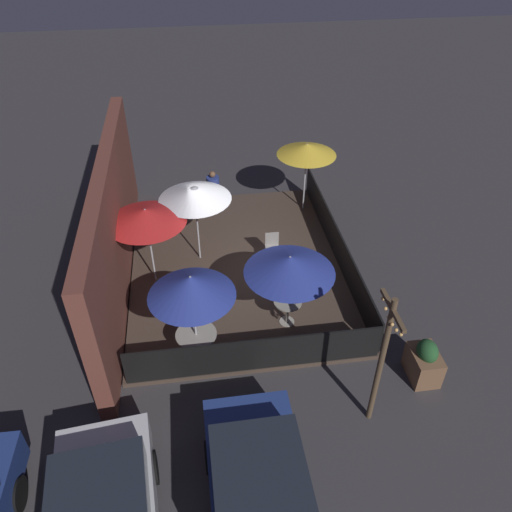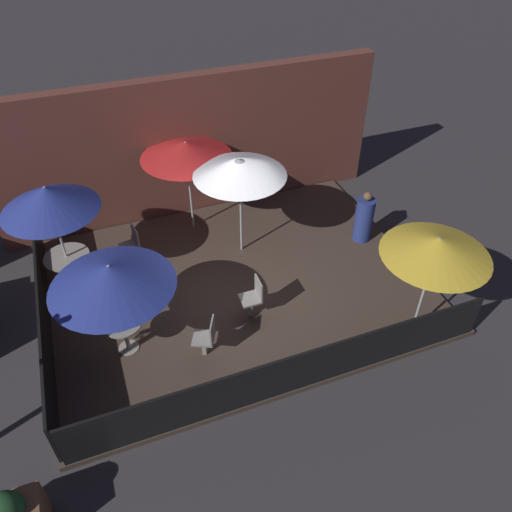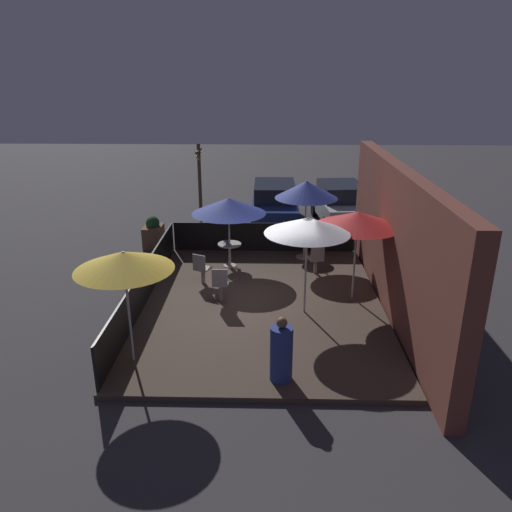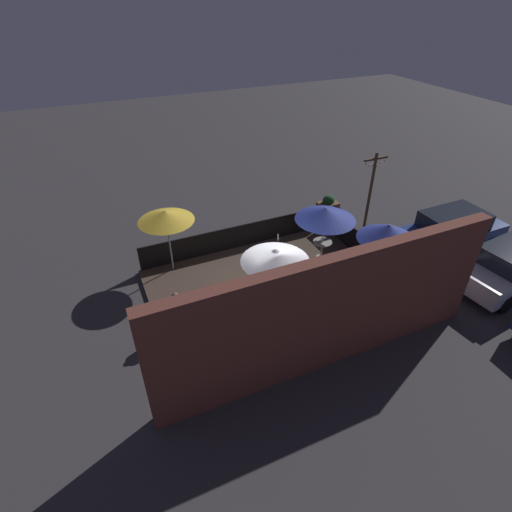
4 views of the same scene
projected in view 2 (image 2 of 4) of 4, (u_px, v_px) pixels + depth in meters
ground_plane at (237, 286)px, 11.15m from camera, size 60.00×60.00×0.00m
patio_deck at (237, 284)px, 11.11m from camera, size 8.01×6.11×0.12m
building_wall at (191, 148)px, 12.33m from camera, size 9.61×0.36×3.61m
fence_front at (293, 374)px, 8.62m from camera, size 7.81×0.05×0.95m
fence_side_left at (44, 314)px, 9.69m from camera, size 0.05×5.91×0.95m
patio_umbrella_0 at (111, 276)px, 8.43m from camera, size 2.20×2.20×2.12m
patio_umbrella_1 at (48, 199)px, 9.67m from camera, size 1.93×1.93×2.47m
patio_umbrella_2 at (240, 167)px, 10.52m from camera, size 2.03×2.03×2.42m
patio_umbrella_3 at (186, 150)px, 11.28m from camera, size 2.12×2.12×2.34m
patio_umbrella_4 at (437, 247)px, 8.54m from camera, size 1.92×1.92×2.39m
dining_table_0 at (124, 329)px, 9.29m from camera, size 0.71×0.71×0.71m
dining_table_1 at (68, 261)px, 10.71m from camera, size 0.96×0.96×0.74m
patio_chair_0 at (253, 297)px, 9.97m from camera, size 0.41×0.41×0.96m
patio_chair_1 at (132, 244)px, 11.33m from camera, size 0.46×0.46×0.91m
patio_chair_2 at (207, 337)px, 9.24m from camera, size 0.53×0.53×0.90m
patron_0 at (364, 219)px, 11.90m from camera, size 0.60×0.60×1.33m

